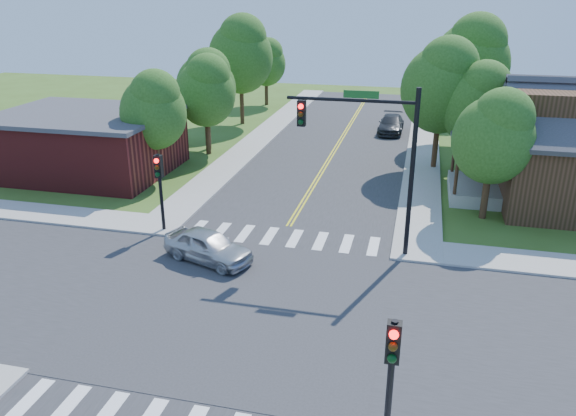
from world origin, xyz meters
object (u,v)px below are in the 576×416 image
(car_silver, at_px, (208,247))
(car_dgrey, at_px, (391,125))
(signal_mast_ne, at_px, (372,144))
(signal_pole_nw, at_px, (159,178))
(signal_pole_se, at_px, (392,363))

(car_silver, relative_size, car_dgrey, 0.93)
(signal_mast_ne, height_order, car_dgrey, signal_mast_ne)
(signal_pole_nw, relative_size, car_dgrey, 0.82)
(car_dgrey, bearing_deg, signal_pole_se, -85.80)
(signal_pole_se, xyz_separation_m, car_dgrey, (-2.10, 33.35, -2.00))
(car_silver, xyz_separation_m, car_dgrey, (5.93, 24.54, -0.01))
(signal_pole_se, relative_size, signal_pole_nw, 1.00)
(signal_mast_ne, bearing_deg, signal_pole_nw, -179.93)
(signal_mast_ne, height_order, signal_pole_nw, signal_mast_ne)
(car_silver, height_order, car_dgrey, car_silver)
(signal_mast_ne, distance_m, car_dgrey, 22.53)
(signal_pole_nw, relative_size, car_silver, 0.89)
(signal_pole_se, height_order, car_dgrey, signal_pole_se)
(signal_pole_se, relative_size, car_silver, 0.89)
(signal_mast_ne, xyz_separation_m, car_dgrey, (-0.41, 22.14, -4.18))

